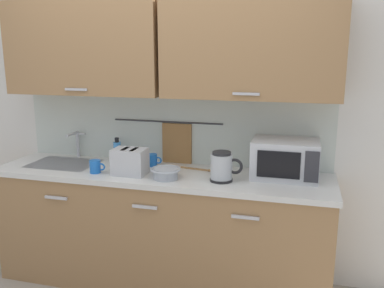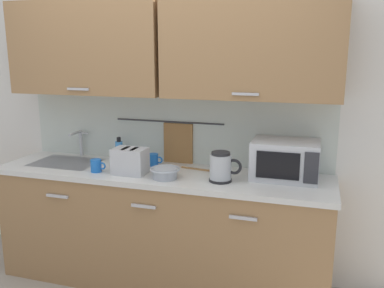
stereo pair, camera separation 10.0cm
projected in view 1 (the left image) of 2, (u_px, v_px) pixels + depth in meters
name	position (u px, v px, depth m)	size (l,w,h in m)	color
counter_unit	(159.00, 227.00, 3.14)	(2.53, 0.64, 0.90)	#997047
back_wall_assembly	(168.00, 85.00, 3.12)	(3.70, 0.41, 2.50)	silver
sink_faucet	(76.00, 141.00, 3.43)	(0.09, 0.17, 0.22)	#B2B5BA
microwave	(285.00, 159.00, 2.88)	(0.46, 0.35, 0.27)	silver
electric_kettle	(222.00, 167.00, 2.80)	(0.23, 0.16, 0.21)	black
dish_soap_bottle	(117.00, 151.00, 3.31)	(0.06, 0.06, 0.20)	#3F8CD8
mug_near_sink	(96.00, 167.00, 3.00)	(0.12, 0.08, 0.09)	blue
mixing_bowl	(166.00, 173.00, 2.86)	(0.21, 0.21, 0.08)	#A5ADB7
toaster	(130.00, 161.00, 2.95)	(0.26, 0.17, 0.19)	#B7BABF
mug_by_kettle	(152.00, 160.00, 3.18)	(0.12, 0.08, 0.09)	blue
wooden_spoon	(202.00, 170.00, 3.07)	(0.28, 0.07, 0.01)	#9E7042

